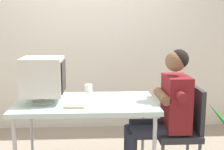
# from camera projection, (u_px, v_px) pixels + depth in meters

# --- Properties ---
(wall_back) EXTENTS (8.00, 0.10, 3.00)m
(wall_back) POSITION_uv_depth(u_px,v_px,m) (111.00, 22.00, 3.97)
(wall_back) COLOR silver
(wall_back) RESTS_ON ground_plane
(desk) EXTENTS (1.32, 0.74, 0.76)m
(desk) POSITION_uv_depth(u_px,v_px,m) (86.00, 107.00, 2.73)
(desk) COLOR #B7B7BC
(desk) RESTS_ON ground_plane
(crt_monitor) EXTENTS (0.38, 0.33, 0.42)m
(crt_monitor) POSITION_uv_depth(u_px,v_px,m) (43.00, 77.00, 2.63)
(crt_monitor) COLOR silver
(crt_monitor) RESTS_ON desk
(keyboard) EXTENTS (0.20, 0.48, 0.03)m
(keyboard) POSITION_uv_depth(u_px,v_px,m) (78.00, 100.00, 2.70)
(keyboard) COLOR beige
(keyboard) RESTS_ON desk
(office_chair) EXTENTS (0.41, 0.41, 0.87)m
(office_chair) POSITION_uv_depth(u_px,v_px,m) (184.00, 126.00, 2.81)
(office_chair) COLOR #4C4C51
(office_chair) RESTS_ON ground_plane
(person_seated) EXTENTS (0.73, 0.57, 1.25)m
(person_seated) POSITION_uv_depth(u_px,v_px,m) (164.00, 109.00, 2.77)
(person_seated) COLOR maroon
(person_seated) RESTS_ON ground_plane
(desk_mug) EXTENTS (0.08, 0.09, 0.10)m
(desk_mug) POSITION_uv_depth(u_px,v_px,m) (88.00, 89.00, 2.98)
(desk_mug) COLOR white
(desk_mug) RESTS_ON desk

